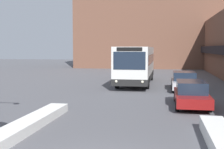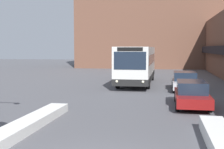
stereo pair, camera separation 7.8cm
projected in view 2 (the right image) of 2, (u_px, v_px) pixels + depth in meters
The scene contains 5 objects.
building_backdrop_far at pixel (157, 7), 51.40m from camera, with size 26.00×8.00×19.93m.
snow_bank_left at pixel (22, 128), 11.89m from camera, with size 0.90×8.53×0.39m.
city_bus at pixel (137, 64), 28.19m from camera, with size 2.73×11.19×3.34m.
parked_car_front at pixel (192, 94), 17.31m from camera, with size 1.81×4.78×1.40m.
parked_car_middle at pixel (185, 81), 24.08m from camera, with size 1.91×4.79×1.42m.
Camera 2 is at (1.83, -7.46, 3.22)m, focal length 50.00 mm.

